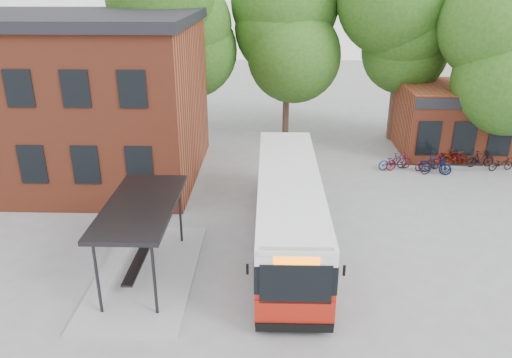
{
  "coord_description": "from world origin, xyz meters",
  "views": [
    {
      "loc": [
        -0.02,
        -16.48,
        10.16
      ],
      "look_at": [
        -0.63,
        3.53,
        2.0
      ],
      "focal_mm": 35.0,
      "sensor_mm": 36.0,
      "label": 1
    }
  ],
  "objects_px": {
    "bicycle_0": "(393,161)",
    "bicycle_1": "(399,161)",
    "bus_shelter": "(144,240)",
    "city_bus": "(288,210)",
    "bicycle_4": "(436,166)",
    "bicycle_7": "(480,159)",
    "bicycle_2": "(428,163)",
    "bicycle_5": "(455,157)",
    "bicycle_6": "(447,157)",
    "bicycle_3": "(435,165)",
    "bicycle_extra_0": "(501,164)"
  },
  "relations": [
    {
      "from": "bicycle_2",
      "to": "bicycle_5",
      "type": "bearing_deg",
      "value": -84.66
    },
    {
      "from": "bicycle_1",
      "to": "bicycle_3",
      "type": "height_order",
      "value": "bicycle_3"
    },
    {
      "from": "bicycle_2",
      "to": "bus_shelter",
      "type": "bearing_deg",
      "value": 109.62
    },
    {
      "from": "bus_shelter",
      "to": "bicycle_0",
      "type": "height_order",
      "value": "bus_shelter"
    },
    {
      "from": "bicycle_0",
      "to": "bicycle_5",
      "type": "relative_size",
      "value": 1.12
    },
    {
      "from": "bicycle_0",
      "to": "bicycle_5",
      "type": "xyz_separation_m",
      "value": [
        3.73,
        0.78,
        0.01
      ]
    },
    {
      "from": "city_bus",
      "to": "bicycle_1",
      "type": "distance_m",
      "value": 10.8
    },
    {
      "from": "bicycle_3",
      "to": "bicycle_6",
      "type": "xyz_separation_m",
      "value": [
        1.11,
        1.4,
        -0.04
      ]
    },
    {
      "from": "bicycle_1",
      "to": "bicycle_5",
      "type": "relative_size",
      "value": 1.03
    },
    {
      "from": "city_bus",
      "to": "bicycle_5",
      "type": "height_order",
      "value": "city_bus"
    },
    {
      "from": "bicycle_1",
      "to": "bicycle_5",
      "type": "height_order",
      "value": "bicycle_1"
    },
    {
      "from": "bicycle_extra_0",
      "to": "bicycle_5",
      "type": "bearing_deg",
      "value": 56.56
    },
    {
      "from": "bicycle_2",
      "to": "bicycle_4",
      "type": "relative_size",
      "value": 0.89
    },
    {
      "from": "city_bus",
      "to": "bicycle_4",
      "type": "xyz_separation_m",
      "value": [
        8.39,
        7.97,
        -1.02
      ]
    },
    {
      "from": "bicycle_0",
      "to": "bus_shelter",
      "type": "bearing_deg",
      "value": 114.52
    },
    {
      "from": "bus_shelter",
      "to": "bicycle_extra_0",
      "type": "height_order",
      "value": "bus_shelter"
    },
    {
      "from": "bicycle_4",
      "to": "bicycle_6",
      "type": "relative_size",
      "value": 0.96
    },
    {
      "from": "bus_shelter",
      "to": "bicycle_extra_0",
      "type": "relative_size",
      "value": 4.58
    },
    {
      "from": "bicycle_extra_0",
      "to": "bicycle_6",
      "type": "bearing_deg",
      "value": 58.83
    },
    {
      "from": "bicycle_5",
      "to": "bicycle_7",
      "type": "xyz_separation_m",
      "value": [
        1.36,
        -0.24,
        0.0
      ]
    },
    {
      "from": "bicycle_1",
      "to": "bicycle_3",
      "type": "relative_size",
      "value": 0.95
    },
    {
      "from": "bicycle_0",
      "to": "bicycle_3",
      "type": "xyz_separation_m",
      "value": [
        2.18,
        -0.6,
        0.05
      ]
    },
    {
      "from": "city_bus",
      "to": "bicycle_7",
      "type": "height_order",
      "value": "city_bus"
    },
    {
      "from": "bicycle_1",
      "to": "bicycle_4",
      "type": "relative_size",
      "value": 0.93
    },
    {
      "from": "bicycle_7",
      "to": "city_bus",
      "type": "bearing_deg",
      "value": 121.19
    },
    {
      "from": "bicycle_0",
      "to": "bicycle_3",
      "type": "relative_size",
      "value": 1.03
    },
    {
      "from": "bicycle_1",
      "to": "bicycle_extra_0",
      "type": "relative_size",
      "value": 1.09
    },
    {
      "from": "bus_shelter",
      "to": "bicycle_1",
      "type": "height_order",
      "value": "bus_shelter"
    },
    {
      "from": "bicycle_6",
      "to": "bicycle_5",
      "type": "bearing_deg",
      "value": -83.75
    },
    {
      "from": "bicycle_0",
      "to": "bicycle_1",
      "type": "relative_size",
      "value": 1.08
    },
    {
      "from": "bicycle_4",
      "to": "bicycle_2",
      "type": "bearing_deg",
      "value": 15.5
    },
    {
      "from": "bicycle_2",
      "to": "bicycle_3",
      "type": "height_order",
      "value": "bicycle_3"
    },
    {
      "from": "bicycle_0",
      "to": "bicycle_7",
      "type": "distance_m",
      "value": 5.12
    },
    {
      "from": "bicycle_0",
      "to": "bicycle_4",
      "type": "height_order",
      "value": "bicycle_0"
    },
    {
      "from": "bicycle_4",
      "to": "bicycle_7",
      "type": "height_order",
      "value": "bicycle_7"
    },
    {
      "from": "bicycle_2",
      "to": "bicycle_6",
      "type": "bearing_deg",
      "value": -77.07
    },
    {
      "from": "bicycle_2",
      "to": "bicycle_3",
      "type": "distance_m",
      "value": 0.59
    },
    {
      "from": "city_bus",
      "to": "bicycle_2",
      "type": "xyz_separation_m",
      "value": [
        8.1,
        8.52,
        -1.07
      ]
    },
    {
      "from": "bus_shelter",
      "to": "bicycle_7",
      "type": "height_order",
      "value": "bus_shelter"
    },
    {
      "from": "bicycle_2",
      "to": "bicycle_0",
      "type": "bearing_deg",
      "value": 67.63
    },
    {
      "from": "bus_shelter",
      "to": "city_bus",
      "type": "xyz_separation_m",
      "value": [
        5.23,
        2.54,
        0.04
      ]
    },
    {
      "from": "bicycle_4",
      "to": "bicycle_5",
      "type": "bearing_deg",
      "value": -59.38
    },
    {
      "from": "bicycle_1",
      "to": "bicycle_2",
      "type": "relative_size",
      "value": 1.04
    },
    {
      "from": "bicycle_0",
      "to": "bicycle_extra_0",
      "type": "relative_size",
      "value": 1.19
    },
    {
      "from": "bicycle_4",
      "to": "bicycle_7",
      "type": "bearing_deg",
      "value": -80.35
    },
    {
      "from": "bus_shelter",
      "to": "bicycle_5",
      "type": "relative_size",
      "value": 4.32
    },
    {
      "from": "bus_shelter",
      "to": "bicycle_0",
      "type": "relative_size",
      "value": 3.86
    },
    {
      "from": "bicycle_4",
      "to": "bicycle_1",
      "type": "bearing_deg",
      "value": 60.0
    },
    {
      "from": "bicycle_1",
      "to": "bicycle_7",
      "type": "bearing_deg",
      "value": -106.1
    },
    {
      "from": "bicycle_3",
      "to": "bicycle_7",
      "type": "distance_m",
      "value": 3.12
    }
  ]
}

